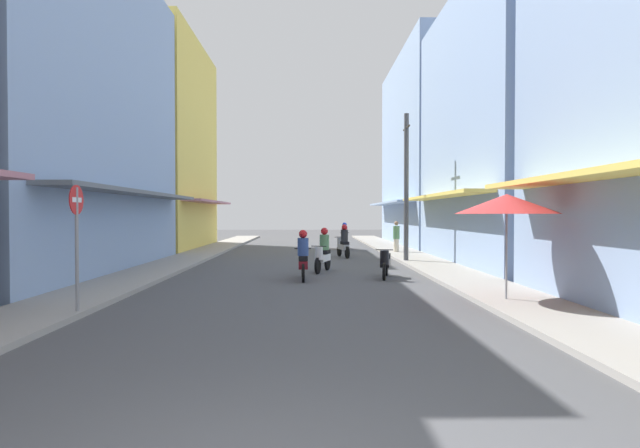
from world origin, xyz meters
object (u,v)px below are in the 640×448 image
object	(u,v)px
motorbike_white	(323,252)
vendor_umbrella	(507,204)
motorbike_orange	(345,237)
motorbike_black	(385,263)
motorbike_silver	(343,243)
pedestrian_foreground	(396,238)
motorbike_maroon	(303,257)
utility_pole	(406,187)
street_sign_no_entry	(77,231)

from	to	relation	value
motorbike_white	vendor_umbrella	distance (m)	7.88
motorbike_orange	motorbike_black	size ratio (longest dim) A/B	1.01
motorbike_orange	motorbike_black	distance (m)	13.69
motorbike_silver	pedestrian_foreground	xyz separation A→B (m)	(2.88, 1.98, 0.15)
motorbike_maroon	motorbike_white	bearing A→B (deg)	72.68
motorbike_maroon	utility_pole	size ratio (longest dim) A/B	0.29
utility_pole	street_sign_no_entry	bearing A→B (deg)	-128.40
motorbike_silver	pedestrian_foreground	distance (m)	3.50
motorbike_silver	motorbike_black	xyz separation A→B (m)	(0.83, -7.91, -0.20)
motorbike_orange	utility_pole	distance (m)	9.23
motorbike_black	street_sign_no_entry	distance (m)	9.36
vendor_umbrella	street_sign_no_entry	world-z (taller)	street_sign_no_entry
motorbike_orange	street_sign_no_entry	distance (m)	20.81
motorbike_black	utility_pole	bearing A→B (deg)	72.03
pedestrian_foreground	utility_pole	xyz separation A→B (m)	(-0.42, -4.86, 2.37)
motorbike_orange	motorbike_maroon	bearing A→B (deg)	-99.20
motorbike_silver	utility_pole	bearing A→B (deg)	-49.50
motorbike_white	motorbike_silver	size ratio (longest dim) A/B	0.98
motorbike_maroon	utility_pole	world-z (taller)	utility_pole
motorbike_orange	utility_pole	xyz separation A→B (m)	(2.00, -8.65, 2.51)
motorbike_silver	pedestrian_foreground	world-z (taller)	pedestrian_foreground
vendor_umbrella	motorbike_white	bearing A→B (deg)	121.47
vendor_umbrella	utility_pole	xyz separation A→B (m)	(-0.44, 9.75, 0.92)
motorbike_silver	motorbike_maroon	xyz separation A→B (m)	(-1.82, -8.25, 0.00)
motorbike_white	motorbike_silver	distance (m)	6.15
motorbike_orange	vendor_umbrella	size ratio (longest dim) A/B	0.72
motorbike_maroon	street_sign_no_entry	distance (m)	7.27
motorbike_white	motorbike_silver	world-z (taller)	same
motorbike_orange	pedestrian_foreground	distance (m)	4.50
motorbike_orange	street_sign_no_entry	size ratio (longest dim) A/B	0.68
motorbike_black	motorbike_silver	bearing A→B (deg)	95.96
motorbike_maroon	motorbike_silver	bearing A→B (deg)	77.58
motorbike_black	motorbike_maroon	world-z (taller)	motorbike_maroon
motorbike_black	utility_pole	distance (m)	5.95
pedestrian_foreground	street_sign_no_entry	size ratio (longest dim) A/B	0.64
motorbike_orange	vendor_umbrella	xyz separation A→B (m)	(2.45, -18.40, 1.59)
motorbike_white	street_sign_no_entry	bearing A→B (deg)	-123.22
motorbike_orange	pedestrian_foreground	size ratio (longest dim) A/B	1.06
motorbike_silver	motorbike_maroon	world-z (taller)	same
street_sign_no_entry	motorbike_white	bearing A→B (deg)	56.78
utility_pole	motorbike_maroon	bearing A→B (deg)	-128.53
motorbike_black	street_sign_no_entry	bearing A→B (deg)	-139.87
motorbike_black	utility_pole	world-z (taller)	utility_pole
motorbike_black	motorbike_maroon	size ratio (longest dim) A/B	0.99
pedestrian_foreground	utility_pole	world-z (taller)	utility_pole
motorbike_white	motorbike_black	xyz separation A→B (m)	(1.95, -1.87, -0.20)
vendor_umbrella	utility_pole	distance (m)	9.80
vendor_umbrella	street_sign_no_entry	xyz separation A→B (m)	(-9.17, -1.27, -0.58)
motorbike_silver	utility_pole	xyz separation A→B (m)	(2.46, -2.88, 2.51)
motorbike_orange	motorbike_black	xyz separation A→B (m)	(0.37, -13.68, -0.20)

